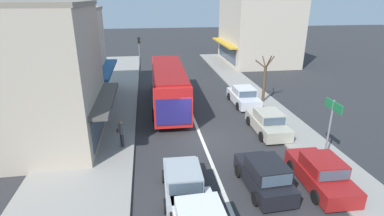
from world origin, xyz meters
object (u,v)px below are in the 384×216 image
(hatchback_queue_gap_filler, at_px, (183,182))
(parked_sedan_kerb_front, at_px, (321,173))
(parked_sedan_kerb_third, at_px, (244,97))
(traffic_light_downstreet, at_px, (139,49))
(city_bus, at_px, (169,84))
(directional_road_sign, at_px, (332,117))
(street_tree_right, at_px, (264,81))
(hatchback_adjacent_lane_lead, at_px, (264,176))
(pedestrian_with_handbag_near, at_px, (121,132))
(parked_sedan_kerb_second, at_px, (268,123))

(hatchback_queue_gap_filler, relative_size, parked_sedan_kerb_front, 0.88)
(hatchback_queue_gap_filler, bearing_deg, parked_sedan_kerb_front, -1.44)
(parked_sedan_kerb_third, height_order, traffic_light_downstreet, traffic_light_downstreet)
(city_bus, relative_size, directional_road_sign, 3.03)
(parked_sedan_kerb_third, height_order, street_tree_right, street_tree_right)
(city_bus, bearing_deg, hatchback_adjacent_lane_lead, -73.73)
(traffic_light_downstreet, distance_m, pedestrian_with_handbag_near, 18.32)
(parked_sedan_kerb_third, bearing_deg, city_bus, 175.84)
(parked_sedan_kerb_front, distance_m, parked_sedan_kerb_second, 6.10)
(hatchback_queue_gap_filler, xyz_separation_m, parked_sedan_kerb_front, (6.54, -0.16, -0.05))
(parked_sedan_kerb_third, height_order, pedestrian_with_handbag_near, pedestrian_with_handbag_near)
(hatchback_adjacent_lane_lead, height_order, directional_road_sign, directional_road_sign)
(pedestrian_with_handbag_near, bearing_deg, traffic_light_downstreet, 87.17)
(parked_sedan_kerb_front, bearing_deg, city_bus, 117.38)
(parked_sedan_kerb_third, relative_size, directional_road_sign, 1.17)
(city_bus, distance_m, hatchback_adjacent_lane_lead, 12.49)
(city_bus, bearing_deg, directional_road_sign, -53.16)
(hatchback_queue_gap_filler, height_order, pedestrian_with_handbag_near, pedestrian_with_handbag_near)
(city_bus, distance_m, hatchback_queue_gap_filler, 11.95)
(parked_sedan_kerb_third, bearing_deg, hatchback_queue_gap_filler, -119.50)
(parked_sedan_kerb_third, distance_m, traffic_light_downstreet, 14.74)
(city_bus, xyz_separation_m, directional_road_sign, (7.61, -10.16, 0.80))
(city_bus, bearing_deg, parked_sedan_kerb_front, -62.62)
(parked_sedan_kerb_third, relative_size, street_tree_right, 1.01)
(hatchback_queue_gap_filler, bearing_deg, directional_road_sign, 12.26)
(directional_road_sign, xyz_separation_m, street_tree_right, (0.29, 9.79, -0.75))
(city_bus, distance_m, street_tree_right, 7.91)
(hatchback_adjacent_lane_lead, distance_m, parked_sedan_kerb_second, 6.51)
(hatchback_adjacent_lane_lead, height_order, street_tree_right, street_tree_right)
(parked_sedan_kerb_second, bearing_deg, city_bus, 135.51)
(traffic_light_downstreet, distance_m, directional_road_sign, 23.73)
(traffic_light_downstreet, xyz_separation_m, street_tree_right, (10.32, -11.71, -0.92))
(city_bus, relative_size, parked_sedan_kerb_second, 2.59)
(parked_sedan_kerb_front, bearing_deg, street_tree_right, 81.88)
(parked_sedan_kerb_third, distance_m, pedestrian_with_handbag_near, 11.46)
(hatchback_queue_gap_filler, height_order, hatchback_adjacent_lane_lead, same)
(hatchback_adjacent_lane_lead, xyz_separation_m, parked_sedan_kerb_third, (2.68, 11.48, -0.05))
(hatchback_queue_gap_filler, relative_size, parked_sedan_kerb_third, 0.89)
(traffic_light_downstreet, relative_size, street_tree_right, 1.01)
(parked_sedan_kerb_front, xyz_separation_m, parked_sedan_kerb_second, (-0.18, 6.09, 0.00))
(parked_sedan_kerb_front, relative_size, pedestrian_with_handbag_near, 2.61)
(hatchback_queue_gap_filler, relative_size, parked_sedan_kerb_second, 0.89)
(city_bus, height_order, parked_sedan_kerb_second, city_bus)
(hatchback_queue_gap_filler, relative_size, pedestrian_with_handbag_near, 2.29)
(hatchback_adjacent_lane_lead, bearing_deg, parked_sedan_kerb_third, 76.85)
(hatchback_queue_gap_filler, relative_size, hatchback_adjacent_lane_lead, 0.99)
(parked_sedan_kerb_front, height_order, traffic_light_downstreet, traffic_light_downstreet)
(parked_sedan_kerb_third, relative_size, pedestrian_with_handbag_near, 2.59)
(parked_sedan_kerb_second, relative_size, street_tree_right, 1.01)
(city_bus, height_order, hatchback_adjacent_lane_lead, city_bus)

